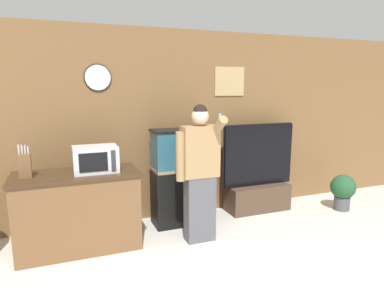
# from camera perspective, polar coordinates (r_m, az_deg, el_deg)

# --- Properties ---
(wall_back_paneled) EXTENTS (10.00, 0.08, 2.60)m
(wall_back_paneled) POSITION_cam_1_polar(r_m,az_deg,el_deg) (4.77, -4.86, 4.60)
(wall_back_paneled) COLOR brown
(wall_back_paneled) RESTS_ON ground_plane
(counter_island) EXTENTS (1.36, 0.64, 0.90)m
(counter_island) POSITION_cam_1_polar(r_m,az_deg,el_deg) (4.15, -18.41, -9.07)
(counter_island) COLOR brown
(counter_island) RESTS_ON ground_plane
(microwave) EXTENTS (0.48, 0.33, 0.29)m
(microwave) POSITION_cam_1_polar(r_m,az_deg,el_deg) (3.97, -15.77, -0.91)
(microwave) COLOR silver
(microwave) RESTS_ON counter_island
(knife_block) EXTENTS (0.12, 0.10, 0.36)m
(knife_block) POSITION_cam_1_polar(r_m,az_deg,el_deg) (3.98, -26.10, -1.77)
(knife_block) COLOR brown
(knife_block) RESTS_ON counter_island
(aquarium_on_stand) EXTENTS (0.82, 0.38, 1.29)m
(aquarium_on_stand) POSITION_cam_1_polar(r_m,az_deg,el_deg) (4.61, -1.54, -3.90)
(aquarium_on_stand) COLOR black
(aquarium_on_stand) RESTS_ON ground_plane
(tv_on_stand) EXTENTS (1.15, 0.40, 1.31)m
(tv_on_stand) POSITION_cam_1_polar(r_m,az_deg,el_deg) (5.24, 10.86, -5.27)
(tv_on_stand) COLOR #4C3828
(tv_on_stand) RESTS_ON ground_plane
(person_standing) EXTENTS (0.52, 0.39, 1.64)m
(person_standing) POSITION_cam_1_polar(r_m,az_deg,el_deg) (4.02, 1.23, -3.07)
(person_standing) COLOR #515156
(person_standing) RESTS_ON ground_plane
(potted_plant) EXTENTS (0.37, 0.37, 0.54)m
(potted_plant) POSITION_cam_1_polar(r_m,az_deg,el_deg) (5.65, 23.84, -5.55)
(potted_plant) COLOR #4C4C51
(potted_plant) RESTS_ON ground_plane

